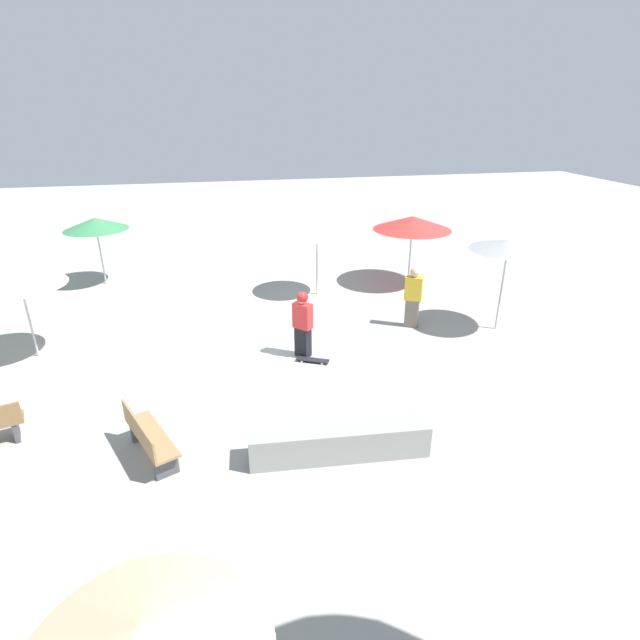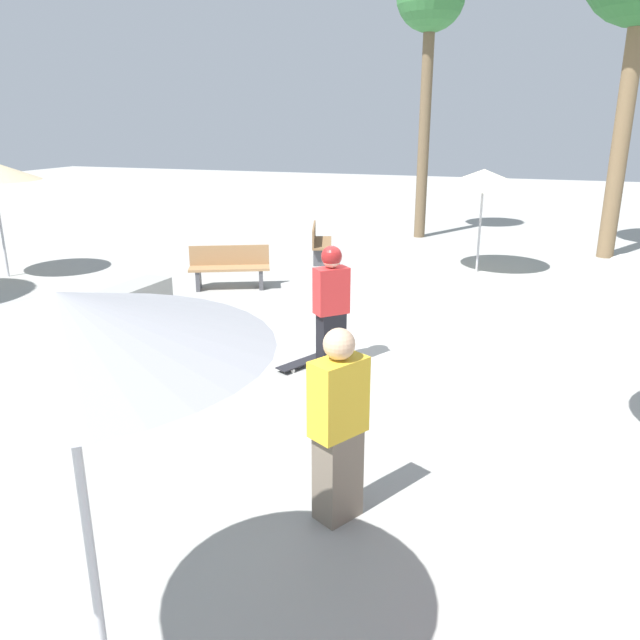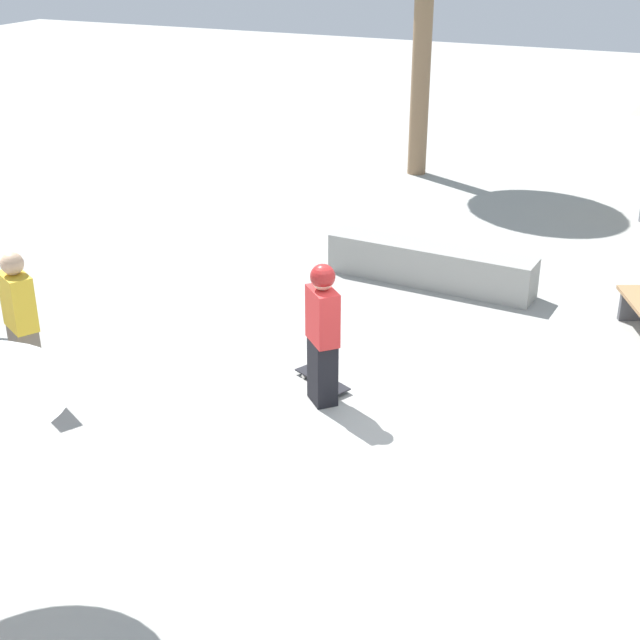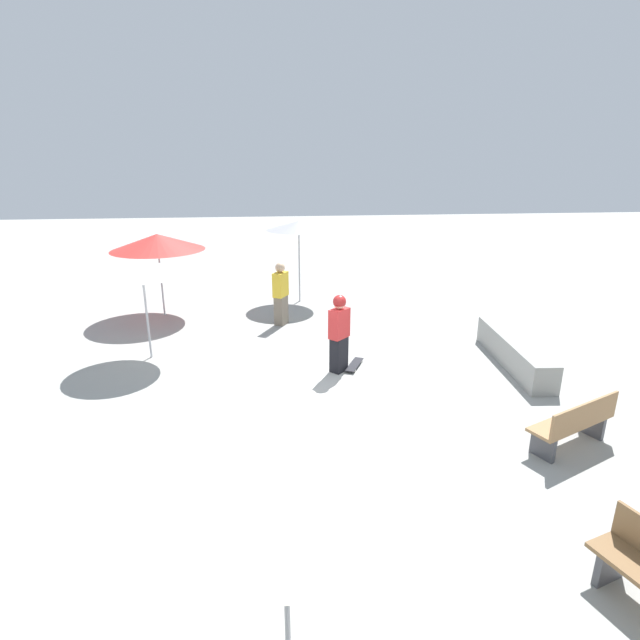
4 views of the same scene
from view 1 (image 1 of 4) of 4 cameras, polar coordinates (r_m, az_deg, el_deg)
ground_plane at (r=12.31m, az=-6.30°, el=-4.44°), size 60.00×60.00×0.00m
skater_main at (r=11.99m, az=-1.99°, el=-0.25°), size 0.49×0.49×1.68m
skateboard at (r=12.07m, az=-0.84°, el=-4.57°), size 0.81×0.53×0.07m
concrete_ledge at (r=9.02m, az=2.24°, el=-13.71°), size 3.19×0.78×0.61m
bench_near at (r=9.38m, az=-19.02°, el=-12.58°), size 1.06×1.64×0.85m
shade_umbrella_cream at (r=13.50m, az=-31.20°, el=4.20°), size 2.06×2.06×2.25m
shade_umbrella_green at (r=18.25m, az=-24.29°, el=9.99°), size 2.07×2.07×2.28m
shade_umbrella_grey at (r=13.90m, az=20.71°, el=8.03°), size 1.98×1.98×2.52m
shade_umbrella_white at (r=15.71m, az=-0.37°, el=10.16°), size 1.94×1.94×2.26m
shade_umbrella_red at (r=16.94m, az=10.51°, el=10.85°), size 2.59×2.59×2.34m
bystander_watching at (r=13.89m, az=10.57°, el=2.53°), size 0.53×0.45×1.71m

